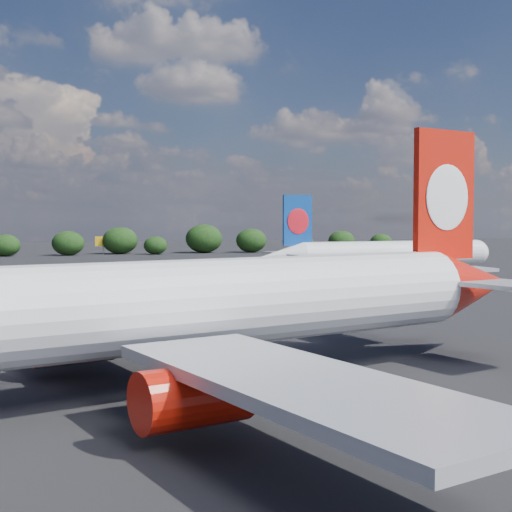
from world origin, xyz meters
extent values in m
plane|color=black|center=(0.00, 60.00, 0.00)|extent=(500.00, 500.00, 0.00)
cylinder|color=white|center=(8.88, 1.12, 5.62)|extent=(42.41, 18.50, 5.62)
cone|color=red|center=(33.50, 9.07, 5.62)|extent=(10.29, 8.12, 5.62)
cube|color=red|center=(30.29, 8.04, 12.82)|extent=(6.06, 2.44, 10.12)
ellipsoid|color=white|center=(30.39, 7.71, 12.62)|extent=(4.56, 1.67, 5.17)
ellipsoid|color=white|center=(30.19, 8.36, 12.62)|extent=(4.56, 1.67, 5.17)
cube|color=#A4A6AC|center=(29.46, 14.27, 6.07)|extent=(6.89, 7.98, 0.34)
cube|color=#A4A6AC|center=(11.24, -13.49, 3.82)|extent=(13.88, 23.66, 0.62)
cube|color=#A4A6AC|center=(2.24, 14.34, 3.82)|extent=(13.88, 23.66, 0.62)
cylinder|color=red|center=(7.37, -8.83, 2.36)|extent=(6.29, 4.62, 3.04)
cube|color=#A4A6AC|center=(7.37, -8.83, 3.15)|extent=(2.46, 1.08, 1.35)
cylinder|color=red|center=(1.83, 8.30, 2.36)|extent=(6.29, 4.62, 3.04)
cube|color=#A4A6AC|center=(1.83, 8.30, 3.15)|extent=(2.46, 1.08, 1.35)
cylinder|color=black|center=(12.06, -1.40, 1.69)|extent=(0.40, 0.40, 2.81)
cylinder|color=black|center=(12.06, -1.40, 0.62)|extent=(1.33, 0.86, 1.24)
cylinder|color=black|center=(13.24, -1.02, 0.62)|extent=(1.33, 0.86, 1.24)
cylinder|color=black|center=(9.98, 5.02, 1.69)|extent=(0.40, 0.40, 2.81)
cylinder|color=black|center=(9.98, 5.02, 0.62)|extent=(1.33, 0.86, 1.24)
cylinder|color=black|center=(11.16, 5.40, 0.62)|extent=(1.33, 0.86, 1.24)
cylinder|color=white|center=(57.26, 72.98, 4.69)|extent=(35.97, 8.94, 4.69)
sphere|color=white|center=(74.96, 75.12, 4.69)|extent=(5.22, 5.22, 4.69)
cone|color=white|center=(35.84, 70.38, 4.69)|extent=(8.02, 5.56, 4.69)
cube|color=#0D3D93|center=(38.63, 70.72, 10.70)|extent=(5.18, 1.09, 8.45)
ellipsoid|color=red|center=(38.66, 70.44, 10.53)|extent=(3.94, 0.66, 4.32)
ellipsoid|color=red|center=(38.60, 71.00, 10.53)|extent=(3.94, 0.66, 4.32)
cube|color=#A4A6AC|center=(38.32, 65.48, 5.07)|extent=(4.87, 6.10, 0.28)
cube|color=#A4A6AC|center=(37.08, 75.73, 5.07)|extent=(4.87, 6.10, 0.28)
cube|color=#A4A6AC|center=(60.59, 61.09, 3.19)|extent=(8.31, 19.37, 0.52)
cube|color=#A4A6AC|center=(57.66, 85.31, 3.19)|extent=(8.31, 19.37, 0.52)
cylinder|color=#A4A6AC|center=(61.89, 65.97, 1.97)|extent=(4.96, 3.08, 2.53)
cube|color=#A4A6AC|center=(61.89, 65.97, 2.63)|extent=(2.08, 0.53, 1.13)
cylinder|color=#A4A6AC|center=(60.09, 80.88, 1.97)|extent=(4.96, 3.08, 2.53)
cube|color=#A4A6AC|center=(60.09, 80.88, 2.63)|extent=(2.08, 0.53, 1.13)
cylinder|color=black|center=(55.74, 69.95, 1.41)|extent=(0.29, 0.29, 2.35)
cylinder|color=black|center=(55.74, 69.95, 0.52)|extent=(1.08, 0.54, 1.03)
cylinder|color=black|center=(54.71, 69.83, 0.52)|extent=(1.08, 0.54, 1.03)
cylinder|color=black|center=(55.06, 75.54, 1.41)|extent=(0.29, 0.29, 2.35)
cylinder|color=black|center=(55.06, 75.54, 0.52)|extent=(1.08, 0.54, 1.03)
cylinder|color=black|center=(54.04, 75.42, 0.52)|extent=(1.08, 0.54, 1.03)
cylinder|color=black|center=(71.24, 74.67, 1.36)|extent=(0.25, 0.25, 2.35)
cylinder|color=black|center=(71.24, 74.67, 0.42)|extent=(0.88, 0.43, 0.84)
cylinder|color=gray|center=(-15.50, 176.00, 1.00)|extent=(0.20, 0.20, 2.00)
cube|color=gold|center=(12.00, 182.00, 4.00)|extent=(5.00, 0.30, 3.00)
cylinder|color=gray|center=(12.00, 182.00, 1.25)|extent=(0.30, 0.30, 2.50)
ellipsoid|color=black|center=(-16.16, 176.05, 3.22)|extent=(8.38, 7.09, 6.45)
ellipsoid|color=black|center=(1.48, 176.96, 3.67)|extent=(9.55, 8.08, 7.34)
ellipsoid|color=black|center=(17.10, 182.05, 4.19)|extent=(10.90, 9.23, 8.39)
ellipsoid|color=black|center=(27.44, 176.70, 2.78)|extent=(7.23, 6.12, 5.56)
ellipsoid|color=black|center=(43.75, 183.02, 4.59)|extent=(11.94, 10.11, 9.19)
ellipsoid|color=black|center=(59.05, 181.34, 3.88)|extent=(10.08, 8.53, 7.76)
ellipsoid|color=black|center=(76.20, 180.20, 2.85)|extent=(7.40, 6.26, 5.69)
ellipsoid|color=black|center=(89.72, 179.69, 3.50)|extent=(9.09, 7.69, 6.99)
ellipsoid|color=black|center=(105.70, 183.32, 2.93)|extent=(7.61, 6.44, 5.85)
camera|label=1|loc=(1.63, -42.51, 10.95)|focal=50.00mm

